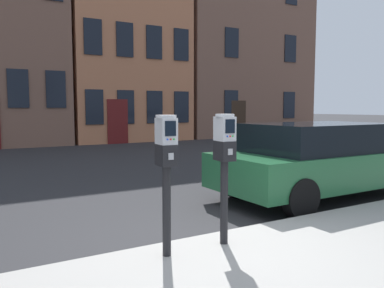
# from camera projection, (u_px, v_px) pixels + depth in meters

# --- Properties ---
(ground_plane) EXTENTS (160.00, 160.00, 0.00)m
(ground_plane) POSITION_uv_depth(u_px,v_px,m) (207.00, 252.00, 4.70)
(ground_plane) COLOR #28282B
(parking_meter_near_kerb) EXTENTS (0.23, 0.26, 1.50)m
(parking_meter_near_kerb) POSITION_uv_depth(u_px,v_px,m) (166.00, 160.00, 4.12)
(parking_meter_near_kerb) COLOR black
(parking_meter_near_kerb) RESTS_ON sidewalk_slab
(parking_meter_twin_adjacent) EXTENTS (0.23, 0.26, 1.50)m
(parking_meter_twin_adjacent) POSITION_uv_depth(u_px,v_px,m) (224.00, 155.00, 4.49)
(parking_meter_twin_adjacent) COLOR black
(parking_meter_twin_adjacent) RESTS_ON sidewalk_slab
(parked_car_grey_estate) EXTENTS (4.44, 1.87, 1.42)m
(parked_car_grey_estate) POSITION_uv_depth(u_px,v_px,m) (323.00, 159.00, 7.47)
(parked_car_grey_estate) COLOR #236038
(parked_car_grey_estate) RESTS_ON ground_plane
(townhouse_orange_brick) EXTENTS (6.06, 6.11, 12.61)m
(townhouse_orange_brick) POSITION_uv_depth(u_px,v_px,m) (118.00, 22.00, 21.32)
(townhouse_orange_brick) COLOR #B7704C
(townhouse_orange_brick) RESTS_ON ground_plane
(townhouse_grey_stucco) EXTENTS (8.72, 6.59, 10.16)m
(townhouse_grey_stucco) POSITION_uv_depth(u_px,v_px,m) (229.00, 55.00, 25.49)
(townhouse_grey_stucco) COLOR brown
(townhouse_grey_stucco) RESTS_ON ground_plane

